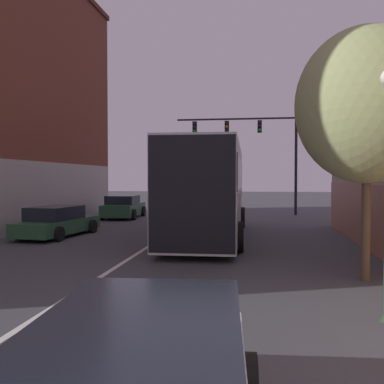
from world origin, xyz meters
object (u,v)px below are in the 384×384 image
Objects in this scene: bus at (209,186)px; parked_car_left_mid at (123,207)px; parked_car_left_near at (57,222)px; traffic_signal_gantry at (256,140)px; street_tree_near at (367,105)px.

bus is 10.02m from parked_car_left_mid.
parked_car_left_near is 15.33m from traffic_signal_gantry.
traffic_signal_gantry is (1.85, 11.59, 2.84)m from bus.
street_tree_near reaches higher than parked_car_left_mid.
traffic_signal_gantry is at bearing -10.28° from bus.
parked_car_left_near is at bearing 148.65° from street_tree_near.
traffic_signal_gantry is at bearing -27.50° from parked_car_left_near.
parked_car_left_near is (-6.22, -0.72, -1.47)m from bus.
traffic_signal_gantry is 19.01m from street_tree_near.
parked_car_left_mid is at bearing 124.74° from street_tree_near.
parked_car_left_mid is 0.72× the size of street_tree_near.
traffic_signal_gantry reaches higher than parked_car_left_near.
parked_car_left_mid reaches higher than parked_car_left_near.
street_tree_near reaches higher than parked_car_left_near.
bus is 12.07m from traffic_signal_gantry.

